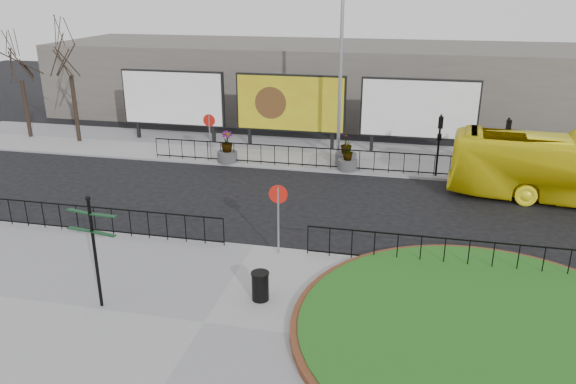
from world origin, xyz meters
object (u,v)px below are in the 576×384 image
(fingerpost_sign, at_px, (94,241))
(planter_a, at_px, (227,151))
(billboard_mid, at_px, (290,104))
(planter_c, at_px, (348,160))
(lamp_post, at_px, (341,70))
(planter_b, at_px, (346,154))
(litter_bin, at_px, (260,286))

(fingerpost_sign, relative_size, planter_a, 2.07)
(billboard_mid, height_order, planter_c, billboard_mid)
(lamp_post, relative_size, fingerpost_sign, 2.74)
(fingerpost_sign, bearing_deg, planter_b, 83.21)
(planter_c, bearing_deg, planter_b, 102.26)
(litter_bin, bearing_deg, planter_b, 86.67)
(billboard_mid, xyz_separation_m, planter_a, (-2.58, -3.57, -1.88))
(billboard_mid, distance_m, litter_bin, 16.81)
(planter_a, relative_size, planter_c, 1.13)
(lamp_post, bearing_deg, billboard_mid, 146.75)
(planter_b, bearing_deg, fingerpost_sign, -108.90)
(lamp_post, bearing_deg, planter_a, -164.03)
(planter_a, bearing_deg, fingerpost_sign, -86.37)
(lamp_post, distance_m, fingerpost_sign, 16.71)
(planter_a, distance_m, planter_c, 6.28)
(lamp_post, xyz_separation_m, litter_bin, (-0.31, -14.50, -4.26))
(billboard_mid, distance_m, lamp_post, 4.23)
(planter_a, xyz_separation_m, planter_c, (6.28, 0.00, -0.10))
(fingerpost_sign, bearing_deg, billboard_mid, 96.71)
(fingerpost_sign, xyz_separation_m, planter_c, (5.38, 14.21, -1.53))
(billboard_mid, relative_size, planter_c, 4.30)
(litter_bin, xyz_separation_m, planter_b, (0.81, 13.82, 0.10))
(billboard_mid, relative_size, litter_bin, 7.00)
(billboard_mid, bearing_deg, planter_b, -37.14)
(planter_a, height_order, planter_b, planter_a)
(planter_c, bearing_deg, lamp_post, 113.41)
(lamp_post, bearing_deg, fingerpost_sign, -106.52)
(billboard_mid, relative_size, planter_b, 3.89)
(litter_bin, height_order, planter_b, planter_b)
(fingerpost_sign, relative_size, planter_c, 2.34)
(litter_bin, distance_m, planter_c, 12.94)
(planter_b, height_order, planter_c, planter_b)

